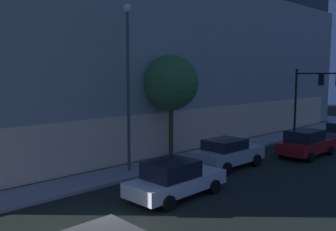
# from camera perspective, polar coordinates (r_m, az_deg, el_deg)

# --- Properties ---
(modern_building) EXTENTS (38.67, 30.59, 15.18)m
(modern_building) POSITION_cam_1_polar(r_m,az_deg,el_deg) (38.02, -10.11, 9.76)
(modern_building) COLOR #4C4C51
(modern_building) RESTS_ON ground
(traffic_light_far_corner) EXTENTS (0.40, 3.95, 5.62)m
(traffic_light_far_corner) POSITION_cam_1_polar(r_m,az_deg,el_deg) (31.24, 22.04, 3.90)
(traffic_light_far_corner) COLOR black
(traffic_light_far_corner) RESTS_ON sidewalk_corner
(street_lamp_sidewalk) EXTENTS (0.44, 0.44, 8.78)m
(street_lamp_sidewalk) POSITION_cam_1_polar(r_m,az_deg,el_deg) (19.13, -6.37, 7.30)
(street_lamp_sidewalk) COLOR #454545
(street_lamp_sidewalk) RESTS_ON sidewalk_corner
(sidewalk_tree) EXTENTS (3.38, 3.38, 6.36)m
(sidewalk_tree) POSITION_cam_1_polar(r_m,az_deg,el_deg) (21.96, 0.47, 5.17)
(sidewalk_tree) COLOR #4C3B1E
(sidewalk_tree) RESTS_ON sidewalk_corner
(car_white) EXTENTS (4.80, 2.24, 1.63)m
(car_white) POSITION_cam_1_polar(r_m,az_deg,el_deg) (15.86, 1.13, -10.01)
(car_white) COLOR silver
(car_white) RESTS_ON ground
(car_silver) EXTENTS (4.55, 2.21, 1.67)m
(car_silver) POSITION_cam_1_polar(r_m,az_deg,el_deg) (20.96, 9.41, -5.83)
(car_silver) COLOR #B7BABF
(car_silver) RESTS_ON ground
(car_red) EXTENTS (4.69, 2.20, 1.74)m
(car_red) POSITION_cam_1_polar(r_m,az_deg,el_deg) (25.18, 21.03, -4.09)
(car_red) COLOR maroon
(car_red) RESTS_ON ground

